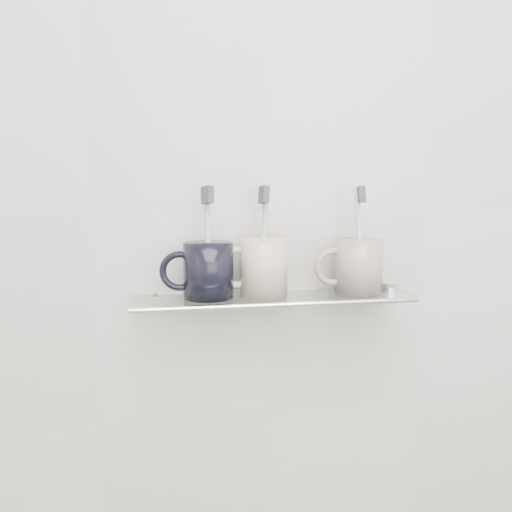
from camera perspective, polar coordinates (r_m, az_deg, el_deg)
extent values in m
plane|color=beige|center=(0.94, 1.28, 5.18)|extent=(2.50, 0.00, 2.50)
cube|color=silver|center=(0.90, 2.00, -4.81)|extent=(0.50, 0.12, 0.01)
cylinder|color=silver|center=(0.85, 2.76, -5.62)|extent=(0.50, 0.01, 0.01)
cylinder|color=silver|center=(0.93, -11.37, -5.22)|extent=(0.02, 0.03, 0.02)
cylinder|color=silver|center=(1.01, 13.21, -4.28)|extent=(0.02, 0.03, 0.02)
cylinder|color=black|center=(0.88, -5.46, -1.62)|extent=(0.09, 0.09, 0.10)
torus|color=black|center=(0.88, -8.71, -1.70)|extent=(0.07, 0.01, 0.07)
cylinder|color=#BBBBBB|center=(0.88, -5.50, 1.72)|extent=(0.01, 0.04, 0.19)
cube|color=#3A3C44|center=(0.87, -5.57, 6.96)|extent=(0.02, 0.03, 0.03)
cylinder|color=beige|center=(0.89, 0.90, -1.22)|extent=(0.10, 0.10, 0.11)
torus|color=beige|center=(0.89, -2.21, -1.30)|extent=(0.08, 0.01, 0.08)
cylinder|color=#A3A5AC|center=(0.89, 0.90, 1.84)|extent=(0.03, 0.04, 0.19)
cube|color=#3A3C44|center=(0.88, 0.91, 7.01)|extent=(0.02, 0.03, 0.03)
cylinder|color=silver|center=(0.94, 11.65, -1.13)|extent=(0.10, 0.10, 0.10)
torus|color=silver|center=(0.93, 8.78, -1.22)|extent=(0.07, 0.01, 0.07)
cylinder|color=silver|center=(0.94, 11.74, 2.00)|extent=(0.02, 0.03, 0.19)
cube|color=#3A3C44|center=(0.93, 11.88, 6.89)|extent=(0.02, 0.02, 0.03)
cylinder|color=silver|center=(0.97, 14.93, -3.38)|extent=(0.04, 0.04, 0.02)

